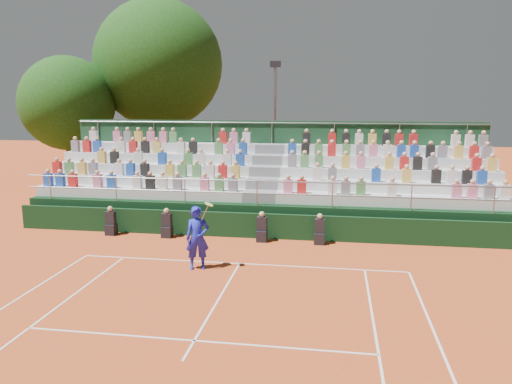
% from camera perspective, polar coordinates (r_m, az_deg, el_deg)
% --- Properties ---
extents(ground, '(90.00, 90.00, 0.00)m').
position_cam_1_polar(ground, '(16.89, -1.88, -8.19)').
color(ground, '#C04B20').
rests_on(ground, ground).
extents(courtside_wall, '(20.00, 0.15, 1.00)m').
position_cam_1_polar(courtside_wall, '(19.76, -0.14, -3.87)').
color(courtside_wall, black).
rests_on(courtside_wall, ground).
extents(line_officials, '(8.80, 0.40, 1.19)m').
position_cam_1_polar(line_officials, '(19.66, -4.97, -4.06)').
color(line_officials, black).
rests_on(line_officials, ground).
extents(grandstand, '(20.00, 5.20, 4.40)m').
position_cam_1_polar(grandstand, '(22.76, 1.17, -0.40)').
color(grandstand, black).
rests_on(grandstand, ground).
extents(tennis_player, '(0.97, 0.71, 2.22)m').
position_cam_1_polar(tennis_player, '(16.22, -6.70, -5.23)').
color(tennis_player, '#1922BF').
rests_on(tennis_player, ground).
extents(tree_west, '(5.47, 5.47, 7.91)m').
position_cam_1_polar(tree_west, '(31.57, -20.75, 9.43)').
color(tree_west, '#351F13').
rests_on(tree_west, ground).
extents(tree_east, '(7.93, 7.93, 11.55)m').
position_cam_1_polar(tree_east, '(32.65, -11.08, 14.15)').
color(tree_east, '#351F13').
rests_on(tree_east, ground).
extents(floodlight_mast, '(0.60, 0.25, 7.56)m').
position_cam_1_polar(floodlight_mast, '(29.32, 2.18, 8.65)').
color(floodlight_mast, gray).
rests_on(floodlight_mast, ground).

